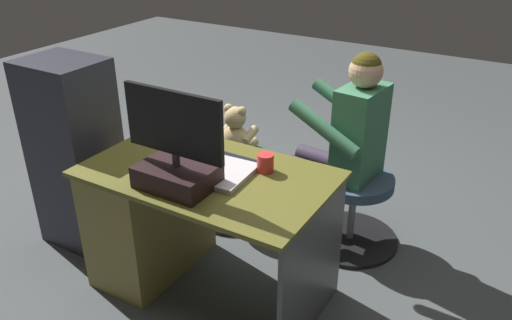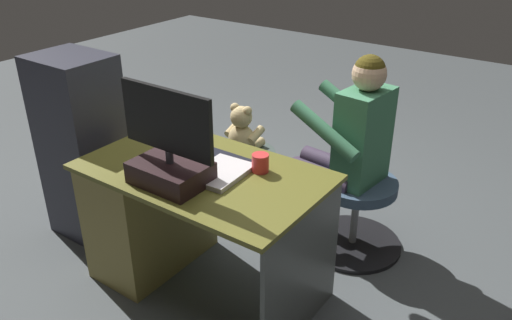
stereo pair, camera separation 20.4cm
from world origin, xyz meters
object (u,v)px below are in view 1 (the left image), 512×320
Objects in this scene: keyboard at (215,158)px; person at (344,137)px; office_chair_teddy at (236,181)px; desk at (163,212)px; teddy_bear at (236,132)px; cup at (265,163)px; computer_mouse at (167,143)px; tv_remote at (167,158)px; monitor at (176,160)px; visitor_chair at (353,205)px.

person is (-0.43, -0.65, -0.04)m from keyboard.
person reaches higher than office_chair_teddy.
desk is 0.74m from teddy_bear.
cup is at bearing 133.73° from office_chair_teddy.
person is at bearing -123.37° from keyboard.
tv_remote is at bearing 129.70° from computer_mouse.
office_chair_teddy is (0.25, -0.88, -0.60)m from monitor.
person is at bearing 6.54° from visitor_chair.
keyboard is 4.68× the size of cup.
tv_remote is 0.72m from teddy_bear.
cup reaches higher than teddy_bear.
computer_mouse is 0.59m from cup.
teddy_bear is at bearing 5.57° from person.
keyboard is at bearing 113.18° from teddy_bear.
monitor is at bearing 90.67° from keyboard.
teddy_bear is (0.00, -0.01, 0.34)m from office_chair_teddy.
tv_remote is 1.01m from person.
computer_mouse reaches higher than visitor_chair.
tv_remote is 0.85m from office_chair_teddy.
keyboard is 0.28m from cup.
monitor is at bearing 106.12° from office_chair_teddy.
desk is 0.45m from keyboard.
monitor is at bearing 66.04° from person.
cup reaches higher than computer_mouse.
teddy_bear is 0.84m from visitor_chair.
keyboard reaches higher than visitor_chair.
visitor_chair is (-0.83, -0.66, -0.48)m from computer_mouse.
monitor is 1.59× the size of teddy_bear.
keyboard is at bearing -154.52° from desk.
keyboard is 0.97m from visitor_chair.
desk is 8.03× the size of tv_remote.
office_chair_teddy is 1.00× the size of visitor_chair.
cup reaches higher than keyboard.
person is at bearing -113.96° from monitor.
desk is 1.12m from visitor_chair.
visitor_chair is at bearing -110.63° from cup.
person reaches higher than tv_remote.
keyboard is 0.65m from teddy_bear.
computer_mouse is (0.32, -0.31, -0.12)m from monitor.
person is (-0.68, -0.07, 0.10)m from teddy_bear.
person is at bearing -131.82° from desk.
teddy_bear is 0.69m from person.
tv_remote is (-0.10, 0.13, -0.01)m from computer_mouse.
visitor_chair is (-0.52, -0.66, -0.47)m from keyboard.
desk is 12.55× the size of computer_mouse.
monitor is at bearing 62.00° from visitor_chair.
cup is 0.65m from person.
person reaches higher than teddy_bear.
monitor is 0.44m from cup.
person is at bearing -135.52° from tv_remote.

